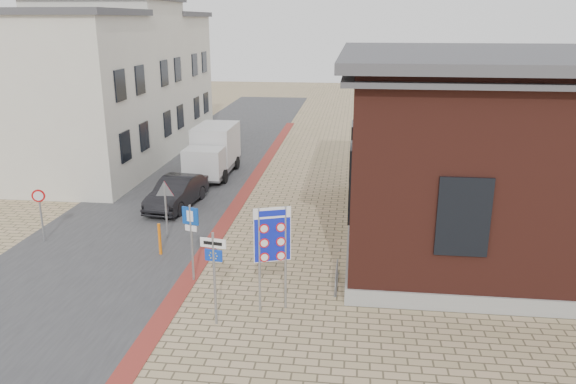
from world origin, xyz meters
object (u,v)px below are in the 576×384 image
at_px(sedan, 177,192).
at_px(bollard, 160,239).
at_px(essen_sign, 214,264).
at_px(parking_sign, 191,230).
at_px(border_sign, 272,237).
at_px(box_truck, 213,151).

xyz_separation_m(sedan, bollard, (1.01, -5.11, -0.09)).
height_order(sedan, essen_sign, essen_sign).
bearing_deg(parking_sign, border_sign, -13.08).
bearing_deg(essen_sign, border_sign, 44.41).
height_order(border_sign, parking_sign, border_sign).
relative_size(sedan, bollard, 3.53).
xyz_separation_m(sedan, essen_sign, (4.05, -9.40, 1.08)).
relative_size(border_sign, essen_sign, 1.16).
bearing_deg(border_sign, bollard, 123.41).
bearing_deg(sedan, bollard, -72.25).
distance_m(essen_sign, parking_sign, 2.82).
relative_size(box_truck, bollard, 4.23).
relative_size(box_truck, essen_sign, 1.84).
height_order(essen_sign, bollard, essen_sign).
distance_m(box_truck, bollard, 10.54).
bearing_deg(sedan, essen_sign, -60.15).
bearing_deg(border_sign, essen_sign, -164.59).
distance_m(sedan, bollard, 5.21).
relative_size(essen_sign, bollard, 2.29).
distance_m(sedan, essen_sign, 10.30).
distance_m(border_sign, essen_sign, 1.76).
distance_m(border_sign, bollard, 5.76).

